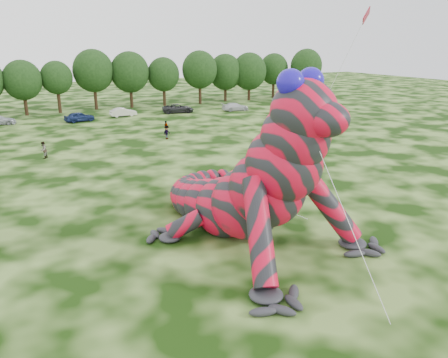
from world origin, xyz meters
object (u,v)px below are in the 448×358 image
tree_9 (58,87)px  tree_13 (200,77)px  tree_12 (164,82)px  car_7 (235,107)px  car_4 (79,117)px  tree_17 (306,73)px  flying_kite (360,29)px  tree_11 (130,80)px  tree_15 (249,77)px  tree_10 (94,80)px  spectator_2 (167,132)px  inflatable_gecko (228,153)px  spectator_1 (43,150)px  tree_16 (274,76)px  tree_14 (225,78)px  car_5 (123,112)px  car_6 (178,108)px  spectator_3 (166,127)px  tree_8 (23,88)px

tree_9 → tree_13: 26.08m
tree_12 → car_7: tree_12 is taller
car_4 → tree_17: bearing=-90.7°
tree_12 → flying_kite: bearing=-94.4°
tree_17 → tree_11: bearing=177.7°
tree_15 → car_7: size_ratio=2.02×
tree_10 → spectator_2: (2.99, -29.64, -4.40)m
tree_17 → car_7: tree_17 is taller
inflatable_gecko → spectator_1: bearing=91.1°
tree_12 → tree_16: size_ratio=0.96×
tree_14 → car_4: (-30.83, -11.93, -3.95)m
tree_15 → car_4: size_ratio=2.18×
tree_16 → car_5: size_ratio=2.20×
car_6 → spectator_3: (-7.66, -15.77, 0.08)m
car_7 → spectator_1: size_ratio=2.67×
tree_9 → tree_13: bearing=-0.5°
spectator_2 → tree_12: bearing=43.6°
tree_11 → car_4: size_ratio=2.28×
spectator_1 → tree_9: bearing=-159.0°
tree_16 → spectator_3: 43.45m
tree_14 → tree_16: 12.01m
tree_13 → spectator_1: size_ratio=5.68×
tree_11 → tree_16: (31.66, 1.18, -0.35)m
flying_kite → car_5: 48.17m
inflatable_gecko → spectator_3: bearing=59.6°
tree_16 → car_7: bearing=-140.9°
tree_16 → spectator_3: size_ratio=5.69×
flying_kite → tree_13: (11.38, 54.69, -7.40)m
spectator_2 → tree_11: bearing=55.5°
inflatable_gecko → tree_12: 59.34m
spectator_1 → car_4: bearing=-167.5°
inflatable_gecko → tree_11: size_ratio=2.08×
flying_kite → tree_9: (-14.69, 54.91, -8.12)m
tree_14 → car_6: tree_14 is taller
spectator_3 → tree_14: bearing=130.6°
tree_9 → spectator_2: bearing=-71.8°
tree_11 → spectator_1: bearing=-119.0°
tree_10 → spectator_3: tree_10 is taller
tree_8 → car_7: size_ratio=1.88×
tree_12 → spectator_3: (-8.50, -25.23, -3.66)m
tree_10 → spectator_2: size_ratio=6.19×
flying_kite → tree_11: bearing=92.0°
spectator_1 → tree_16: bearing=154.7°
tree_8 → tree_17: tree_17 is taller
car_6 → car_4: bearing=104.6°
tree_17 → spectator_1: tree_17 is taller
tree_12 → car_4: tree_12 is taller
tree_12 → tree_16: 25.49m
tree_15 → car_5: tree_15 is taller
car_5 → car_4: bearing=102.4°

